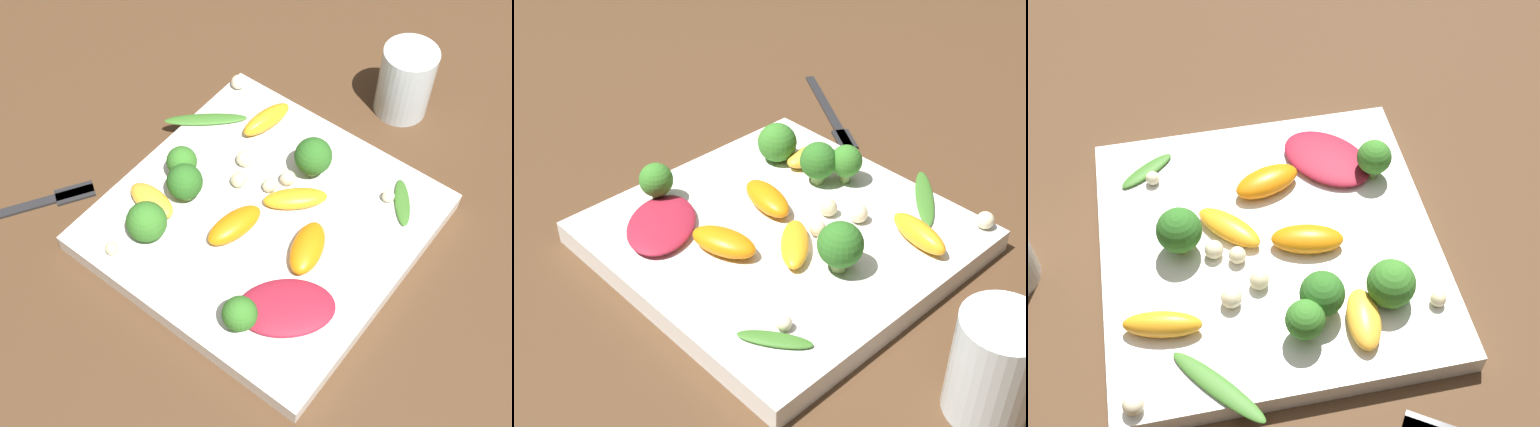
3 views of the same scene
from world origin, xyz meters
TOP-DOWN VIEW (x-y plane):
  - ground_plane at (0.00, 0.00)m, footprint 2.40×2.40m
  - plate at (0.00, 0.00)m, footprint 0.30×0.30m
  - radicchio_leaf_0 at (-0.08, 0.07)m, footprint 0.11×0.11m
  - orange_segment_0 at (0.01, 0.03)m, footprint 0.04×0.07m
  - orange_segment_1 at (-0.02, -0.03)m, footprint 0.07×0.07m
  - orange_segment_2 at (0.10, 0.06)m, footprint 0.06×0.03m
  - orange_segment_3 at (-0.06, 0.01)m, footprint 0.05×0.07m
  - orange_segment_4 at (0.07, -0.10)m, footprint 0.03×0.07m
  - broccoli_floret_0 at (-0.06, 0.11)m, footprint 0.03×0.03m
  - broccoli_floret_1 at (0.08, 0.09)m, footprint 0.04×0.04m
  - broccoli_floret_2 at (0.10, 0.01)m, footprint 0.03×0.03m
  - broccoli_floret_3 at (-0.01, -0.08)m, footprint 0.04×0.04m
  - broccoli_floret_4 at (0.08, 0.03)m, footprint 0.04×0.04m
  - arugula_sprig_0 at (-0.11, -0.10)m, footprint 0.05×0.06m
  - arugula_sprig_1 at (0.13, -0.07)m, footprint 0.08×0.08m
  - macadamia_nut_0 at (0.01, -0.05)m, footprint 0.02×0.02m
  - macadamia_nut_1 at (0.14, -0.13)m, footprint 0.02×0.02m
  - macadamia_nut_2 at (0.06, -0.04)m, footprint 0.02×0.02m
  - macadamia_nut_3 at (0.02, -0.03)m, footprint 0.02×0.02m
  - macadamia_nut_4 at (0.05, -0.02)m, footprint 0.02×0.02m
  - macadamia_nut_5 at (-0.09, -0.10)m, footprint 0.01×0.01m
  - macadamia_nut_6 at (0.09, 0.13)m, footprint 0.01×0.01m

SIDE VIEW (x-z plane):
  - ground_plane at x=0.00m, z-range 0.00..0.00m
  - plate at x=0.00m, z-range 0.00..0.02m
  - arugula_sprig_0 at x=-0.11m, z-range 0.02..0.03m
  - arugula_sprig_1 at x=0.13m, z-range 0.02..0.03m
  - radicchio_leaf_0 at x=-0.08m, z-range 0.02..0.04m
  - macadamia_nut_5 at x=-0.09m, z-range 0.02..0.04m
  - macadamia_nut_6 at x=0.09m, z-range 0.02..0.04m
  - macadamia_nut_3 at x=0.02m, z-range 0.02..0.04m
  - orange_segment_1 at x=-0.02m, z-range 0.02..0.04m
  - macadamia_nut_1 at x=0.14m, z-range 0.02..0.04m
  - macadamia_nut_0 at x=0.01m, z-range 0.02..0.04m
  - macadamia_nut_4 at x=0.05m, z-range 0.02..0.04m
  - orange_segment_2 at x=0.10m, z-range 0.02..0.04m
  - macadamia_nut_2 at x=0.06m, z-range 0.02..0.04m
  - orange_segment_3 at x=-0.06m, z-range 0.02..0.04m
  - orange_segment_0 at x=0.01m, z-range 0.02..0.04m
  - orange_segment_4 at x=0.07m, z-range 0.02..0.04m
  - broccoli_floret_1 at x=0.08m, z-range 0.02..0.07m
  - broccoli_floret_0 at x=-0.06m, z-range 0.03..0.07m
  - broccoli_floret_2 at x=0.10m, z-range 0.03..0.07m
  - broccoli_floret_4 at x=0.08m, z-range 0.03..0.07m
  - broccoli_floret_3 at x=-0.01m, z-range 0.03..0.07m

